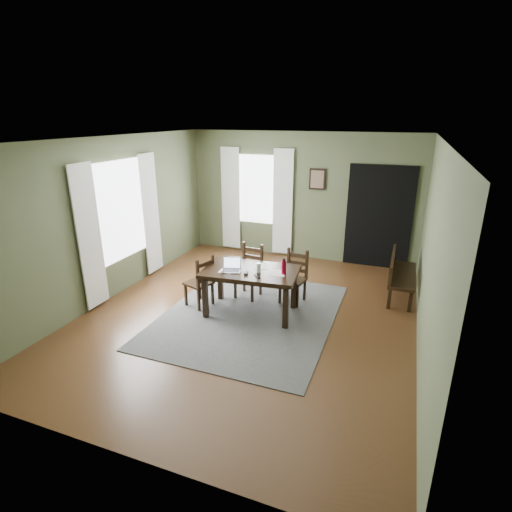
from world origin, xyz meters
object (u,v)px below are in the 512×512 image
at_px(chair_end, 201,282).
at_px(laptop, 232,267).
at_px(dining_table, 251,275).
at_px(water_bottle, 284,267).
at_px(bench, 399,272).
at_px(chair_back_right, 294,277).
at_px(chair_back_left, 249,272).

bearing_deg(chair_end, laptop, 103.88).
xyz_separation_m(dining_table, water_bottle, (0.54, 0.01, 0.21)).
bearing_deg(dining_table, bench, 29.50).
distance_m(chair_back_right, water_bottle, 0.77).
xyz_separation_m(chair_back_right, laptop, (-0.79, -0.78, 0.36)).
bearing_deg(water_bottle, laptop, -170.95).
height_order(laptop, water_bottle, water_bottle).
distance_m(chair_end, laptop, 0.69).
relative_size(chair_back_left, laptop, 2.69).
height_order(chair_back_left, bench, chair_back_left).
relative_size(chair_back_right, bench, 0.67).
bearing_deg(laptop, chair_back_left, 73.11).
bearing_deg(laptop, chair_back_right, 28.32).
distance_m(dining_table, chair_back_right, 0.87).
bearing_deg(water_bottle, bench, 42.84).
relative_size(chair_back_left, water_bottle, 3.68).
xyz_separation_m(dining_table, chair_back_right, (0.53, 0.65, -0.21)).
distance_m(chair_end, water_bottle, 1.45).
distance_m(chair_end, bench, 3.41).
bearing_deg(chair_back_left, chair_end, -126.56).
relative_size(bench, water_bottle, 5.27).
relative_size(chair_end, chair_back_right, 0.99).
bearing_deg(dining_table, laptop, -160.77).
bearing_deg(laptop, dining_table, 8.71).
distance_m(dining_table, laptop, 0.33).
relative_size(dining_table, water_bottle, 6.15).
xyz_separation_m(laptop, water_bottle, (0.80, 0.13, 0.06)).
bearing_deg(water_bottle, chair_end, -176.72).
xyz_separation_m(dining_table, chair_back_left, (-0.25, 0.59, -0.20)).
height_order(chair_back_right, laptop, laptop).
relative_size(chair_end, bench, 0.67).
xyz_separation_m(bench, water_bottle, (-1.63, -1.51, 0.41)).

